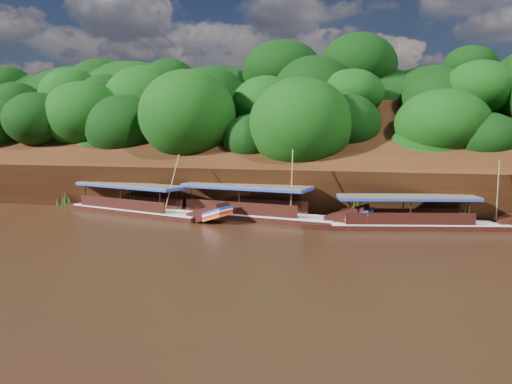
# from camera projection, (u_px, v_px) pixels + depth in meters

# --- Properties ---
(ground) EXTENTS (160.00, 160.00, 0.00)m
(ground) POSITION_uv_depth(u_px,v_px,m) (243.00, 242.00, 29.59)
(ground) COLOR black
(ground) RESTS_ON ground
(riverbank) EXTENTS (120.00, 30.06, 19.40)m
(riverbank) POSITION_uv_depth(u_px,v_px,m) (309.00, 178.00, 51.09)
(riverbank) COLOR black
(riverbank) RESTS_ON ground
(boat_0) EXTENTS (13.93, 5.07, 5.14)m
(boat_0) POSITION_uv_depth(u_px,v_px,m) (428.00, 221.00, 33.69)
(boat_0) COLOR black
(boat_0) RESTS_ON ground
(boat_1) EXTENTS (15.07, 4.51, 5.80)m
(boat_1) POSITION_uv_depth(u_px,v_px,m) (264.00, 213.00, 36.96)
(boat_1) COLOR black
(boat_1) RESTS_ON ground
(boat_2) EXTENTS (15.05, 6.01, 5.31)m
(boat_2) POSITION_uv_depth(u_px,v_px,m) (144.00, 208.00, 39.48)
(boat_2) COLOR black
(boat_2) RESTS_ON ground
(reeds) EXTENTS (50.63, 2.24, 2.18)m
(reeds) POSITION_uv_depth(u_px,v_px,m) (251.00, 205.00, 39.08)
(reeds) COLOR #216419
(reeds) RESTS_ON ground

